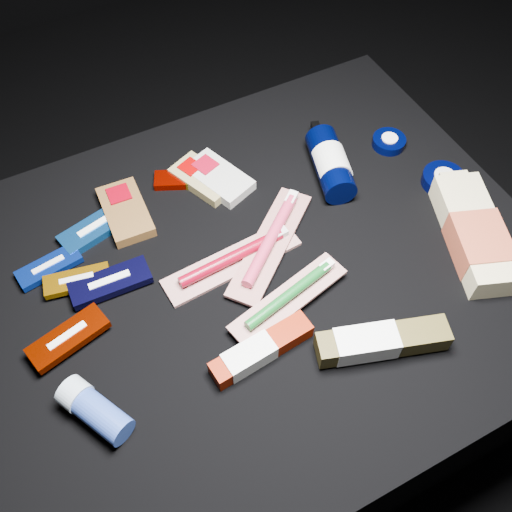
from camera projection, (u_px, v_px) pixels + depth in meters
name	position (u px, v px, depth m)	size (l,w,h in m)	color
ground	(252.00, 369.00, 1.27)	(3.00, 3.00, 0.00)	black
cloth_table	(252.00, 327.00, 1.10)	(0.98, 0.78, 0.40)	black
luna_bar_0	(97.00, 228.00, 0.98)	(0.14, 0.08, 0.02)	#124B93
luna_bar_1	(49.00, 267.00, 0.93)	(0.11, 0.05, 0.01)	#0B2C9D
luna_bar_2	(110.00, 282.00, 0.91)	(0.13, 0.05, 0.02)	black
luna_bar_3	(77.00, 280.00, 0.91)	(0.11, 0.06, 0.01)	#AB6C07
luna_bar_4	(68.00, 338.00, 0.85)	(0.13, 0.07, 0.02)	#6B1200
clif_bar_0	(125.00, 209.00, 1.00)	(0.08, 0.13, 0.02)	brown
clif_bar_1	(216.00, 176.00, 1.04)	(0.11, 0.14, 0.02)	#B5B6AF
clif_bar_2	(201.00, 177.00, 1.04)	(0.10, 0.13, 0.02)	#91824E
power_bar	(193.00, 179.00, 1.04)	(0.13, 0.09, 0.02)	#800900
lotion_bottle	(330.00, 164.00, 1.03)	(0.10, 0.19, 0.06)	black
cream_tin_upper	(389.00, 142.00, 1.10)	(0.06, 0.06, 0.02)	black
cream_tin_lower	(443.00, 179.00, 1.04)	(0.08, 0.08, 0.02)	black
bodywash_bottle	(475.00, 235.00, 0.95)	(0.15, 0.25, 0.05)	beige
deodorant_stick	(94.00, 410.00, 0.78)	(0.09, 0.12, 0.05)	navy
toothbrush_pack_0	(234.00, 259.00, 0.94)	(0.24, 0.07, 0.03)	beige
toothbrush_pack_1	(271.00, 240.00, 0.95)	(0.23, 0.20, 0.03)	#B2ADA6
toothbrush_pack_2	(290.00, 296.00, 0.88)	(0.22, 0.10, 0.02)	beige
toothpaste_carton_red	(257.00, 352.00, 0.84)	(0.17, 0.05, 0.03)	#7D1400
toothpaste_carton_green	(376.00, 342.00, 0.84)	(0.20, 0.10, 0.04)	#3E3614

